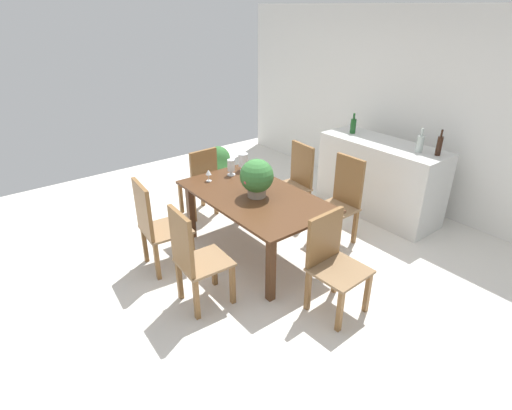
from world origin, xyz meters
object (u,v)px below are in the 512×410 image
object	(u,v)px
chair_foot_end	(332,258)
wine_glass	(208,173)
crystal_vase_center_near	(243,160)
potted_plant_floor	(219,161)
chair_near_right	(193,256)
wine_bottle_clear	(420,143)
kitchen_counter	(379,178)
chair_near_left	(155,223)
wine_bottle_tall	(439,145)
crystal_vase_left	(231,166)
dining_table	(254,203)
chair_far_left	(296,178)
wine_bottle_dark	(353,126)
chair_head_end	(201,180)
flower_centerpiece	(257,177)
chair_far_right	(342,197)

from	to	relation	value
chair_foot_end	wine_glass	bearing A→B (deg)	93.44
crystal_vase_center_near	potted_plant_floor	world-z (taller)	crystal_vase_center_near
chair_near_right	wine_bottle_clear	distance (m)	3.02
crystal_vase_center_near	kitchen_counter	distance (m)	1.87
potted_plant_floor	chair_near_left	bearing A→B (deg)	-47.37
kitchen_counter	wine_bottle_tall	xyz separation A→B (m)	(0.68, 0.08, 0.62)
chair_foot_end	crystal_vase_left	xyz separation A→B (m)	(-1.76, 0.13, 0.32)
dining_table	wine_glass	xyz separation A→B (m)	(-0.62, -0.19, 0.20)
dining_table	wine_bottle_tall	distance (m)	2.26
chair_far_left	wine_bottle_dark	xyz separation A→B (m)	(0.06, 0.97, 0.55)
chair_near_right	crystal_vase_left	bearing A→B (deg)	-45.35
crystal_vase_center_near	chair_near_left	bearing A→B (deg)	-79.26
chair_near_right	wine_glass	size ratio (longest dim) A/B	7.23
chair_head_end	crystal_vase_left	distance (m)	0.64
crystal_vase_center_near	wine_bottle_clear	bearing A→B (deg)	50.56
chair_foot_end	crystal_vase_center_near	xyz separation A→B (m)	(-1.80, 0.33, 0.34)
wine_glass	chair_foot_end	bearing A→B (deg)	5.91
chair_near_right	kitchen_counter	world-z (taller)	chair_near_right
crystal_vase_left	chair_head_end	bearing A→B (deg)	-167.37
wine_glass	wine_bottle_tall	world-z (taller)	wine_bottle_tall
chair_foot_end	wine_bottle_clear	bearing A→B (deg)	10.71
crystal_vase_left	kitchen_counter	size ratio (longest dim) A/B	0.12
crystal_vase_left	wine_bottle_tall	world-z (taller)	wine_bottle_tall
dining_table	crystal_vase_center_near	xyz separation A→B (m)	(-0.65, 0.33, 0.23)
wine_glass	wine_bottle_tall	bearing A→B (deg)	55.54
flower_centerpiece	dining_table	bearing A→B (deg)	175.46
chair_head_end	crystal_vase_center_near	bearing A→B (deg)	121.29
chair_near_right	wine_bottle_tall	distance (m)	3.11
crystal_vase_left	chair_near_right	bearing A→B (deg)	-48.21
chair_head_end	chair_far_right	bearing A→B (deg)	121.21
crystal_vase_center_near	potted_plant_floor	size ratio (longest dim) A/B	0.42
crystal_vase_left	wine_bottle_tall	xyz separation A→B (m)	(1.51, 1.90, 0.27)
chair_near_right	chair_head_end	distance (m)	1.83
wine_glass	wine_bottle_clear	xyz separation A→B (m)	(1.31, 2.14, 0.26)
flower_centerpiece	crystal_vase_left	world-z (taller)	flower_centerpiece
chair_far_left	wine_bottle_clear	distance (m)	1.55
chair_near_left	crystal_vase_left	bearing A→B (deg)	-73.46
chair_head_end	wine_bottle_tall	size ratio (longest dim) A/B	3.10
flower_centerpiece	wine_bottle_tall	size ratio (longest dim) A/B	1.35
chair_foot_end	crystal_vase_center_near	size ratio (longest dim) A/B	4.34
chair_near_right	wine_glass	bearing A→B (deg)	-35.76
dining_table	kitchen_counter	size ratio (longest dim) A/B	1.04
chair_far_right	crystal_vase_center_near	bearing A→B (deg)	-148.19
chair_near_right	wine_bottle_dark	xyz separation A→B (m)	(-0.70, 2.94, 0.55)
chair_near_right	wine_glass	world-z (taller)	chair_near_right
crystal_vase_left	chair_near_left	bearing A→B (deg)	-79.03
chair_far_left	chair_near_right	xyz separation A→B (m)	(0.76, -1.97, 0.00)
chair_far_left	chair_foot_end	size ratio (longest dim) A/B	1.06
flower_centerpiece	wine_bottle_dark	xyz separation A→B (m)	(-0.36, 1.95, 0.14)
chair_near_right	chair_near_left	world-z (taller)	chair_near_right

